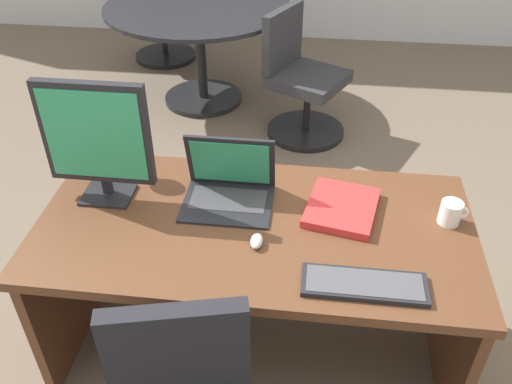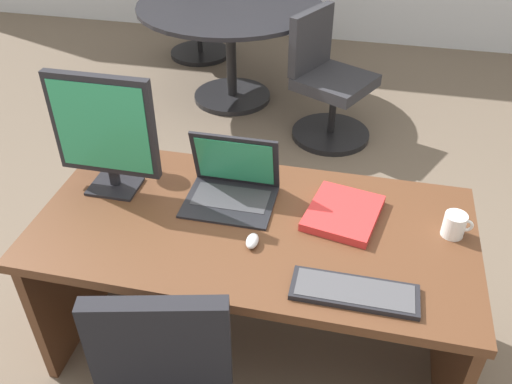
{
  "view_description": "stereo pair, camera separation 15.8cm",
  "coord_description": "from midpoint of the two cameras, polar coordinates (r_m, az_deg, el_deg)",
  "views": [
    {
      "loc": [
        0.2,
        -1.57,
        2.07
      ],
      "look_at": [
        0.0,
        0.04,
        0.85
      ],
      "focal_mm": 38.18,
      "sensor_mm": 36.0,
      "label": 1
    },
    {
      "loc": [
        0.35,
        -1.54,
        2.07
      ],
      "look_at": [
        0.0,
        0.04,
        0.85
      ],
      "focal_mm": 38.18,
      "sensor_mm": 36.0,
      "label": 2
    }
  ],
  "objects": [
    {
      "name": "ground",
      "position": [
        3.7,
        1.52,
        2.98
      ],
      "size": [
        12.0,
        12.0,
        0.0
      ],
      "primitive_type": "plane",
      "color": "#6B5B4C"
    },
    {
      "name": "desk",
      "position": [
        2.24,
        -2.02,
        -6.5
      ],
      "size": [
        1.67,
        0.82,
        0.73
      ],
      "color": "#56331E",
      "rests_on": "ground"
    },
    {
      "name": "monitor",
      "position": [
        2.16,
        -18.44,
        5.38
      ],
      "size": [
        0.42,
        0.16,
        0.5
      ],
      "color": "black",
      "rests_on": "desk"
    },
    {
      "name": "laptop",
      "position": [
        2.17,
        -4.9,
        1.23
      ],
      "size": [
        0.35,
        0.28,
        0.26
      ],
      "color": "black",
      "rests_on": "desk"
    },
    {
      "name": "keyboard",
      "position": [
        1.85,
        8.84,
        -9.64
      ],
      "size": [
        0.42,
        0.14,
        0.02
      ],
      "color": "black",
      "rests_on": "desk"
    },
    {
      "name": "mouse",
      "position": [
        1.97,
        -2.25,
        -5.23
      ],
      "size": [
        0.04,
        0.08,
        0.03
      ],
      "color": "silver",
      "rests_on": "desk"
    },
    {
      "name": "desk_lamp",
      "position": [
        2.36,
        -18.03,
        7.27
      ],
      "size": [
        0.12,
        0.14,
        0.34
      ],
      "color": "black",
      "rests_on": "desk"
    },
    {
      "name": "book",
      "position": [
        2.13,
        6.88,
        -1.7
      ],
      "size": [
        0.31,
        0.34,
        0.03
      ],
      "color": "red",
      "rests_on": "desk"
    },
    {
      "name": "coffee_mug",
      "position": [
        2.15,
        17.78,
        -2.14
      ],
      "size": [
        0.11,
        0.08,
        0.09
      ],
      "color": "white",
      "rests_on": "desk"
    },
    {
      "name": "meeting_table",
      "position": [
        4.29,
        -7.09,
        16.54
      ],
      "size": [
        1.37,
        1.37,
        0.77
      ],
      "color": "black",
      "rests_on": "ground"
    },
    {
      "name": "meeting_chair_near",
      "position": [
        5.17,
        -10.46,
        16.91
      ],
      "size": [
        0.64,
        0.65,
        0.88
      ],
      "color": "black",
      "rests_on": "ground"
    },
    {
      "name": "meeting_chair_far",
      "position": [
        3.9,
        3.56,
        11.01
      ],
      "size": [
        0.63,
        0.62,
        0.88
      ],
      "color": "black",
      "rests_on": "ground"
    }
  ]
}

